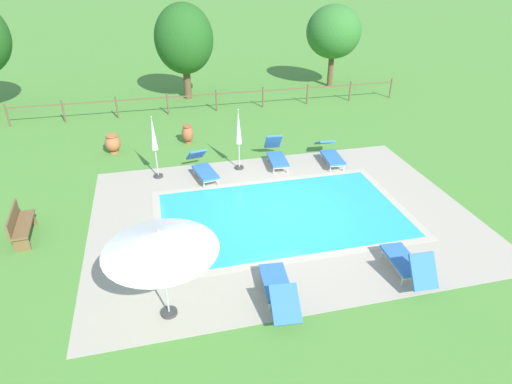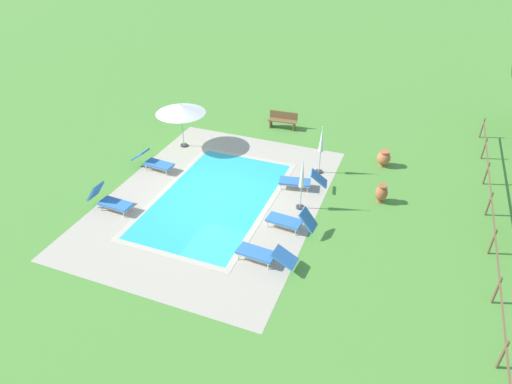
% 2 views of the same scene
% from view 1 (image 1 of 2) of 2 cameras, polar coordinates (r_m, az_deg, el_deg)
% --- Properties ---
extents(ground_plane, '(160.00, 160.00, 0.00)m').
position_cam_1_polar(ground_plane, '(13.24, 3.43, -2.95)').
color(ground_plane, '#518E38').
extents(pool_deck_paving, '(11.29, 8.33, 0.01)m').
position_cam_1_polar(pool_deck_paving, '(13.24, 3.43, -2.94)').
color(pool_deck_paving, '#B2A893').
rests_on(pool_deck_paving, ground).
extents(swimming_pool_water, '(7.15, 4.19, 0.01)m').
position_cam_1_polar(swimming_pool_water, '(13.24, 3.43, -2.93)').
color(swimming_pool_water, '#2DB7C6').
rests_on(swimming_pool_water, ground).
extents(pool_coping_rim, '(7.63, 4.67, 0.01)m').
position_cam_1_polar(pool_coping_rim, '(13.23, 3.43, -2.92)').
color(pool_coping_rim, '#C0B59F').
rests_on(pool_coping_rim, ground).
extents(sun_lounger_north_near_steps, '(0.96, 2.06, 0.87)m').
position_cam_1_polar(sun_lounger_north_near_steps, '(15.37, -7.00, 3.26)').
color(sun_lounger_north_near_steps, '#3370BC').
rests_on(sun_lounger_north_near_steps, ground).
extents(sun_lounger_north_mid, '(0.76, 2.05, 0.83)m').
position_cam_1_polar(sun_lounger_north_mid, '(10.00, 2.95, -12.52)').
color(sun_lounger_north_mid, '#3370BC').
rests_on(sun_lounger_north_mid, ground).
extents(sun_lounger_north_far, '(0.74, 1.89, 0.99)m').
position_cam_1_polar(sun_lounger_north_far, '(16.22, 2.69, 4.95)').
color(sun_lounger_north_far, '#3370BC').
rests_on(sun_lounger_north_far, ground).
extents(sun_lounger_north_end, '(0.69, 1.84, 1.02)m').
position_cam_1_polar(sun_lounger_north_end, '(11.24, 19.31, -8.82)').
color(sun_lounger_north_end, '#3370BC').
rests_on(sun_lounger_north_end, ground).
extents(sun_lounger_south_near_corner, '(0.75, 2.11, 0.71)m').
position_cam_1_polar(sun_lounger_south_near_corner, '(16.64, 9.71, 5.03)').
color(sun_lounger_south_near_corner, '#3370BC').
rests_on(sun_lounger_south_near_corner, ground).
extents(patio_umbrella_open_foreground, '(2.36, 2.36, 2.22)m').
position_cam_1_polar(patio_umbrella_open_foreground, '(8.89, -12.50, -6.33)').
color(patio_umbrella_open_foreground, '#383838').
rests_on(patio_umbrella_open_foreground, ground).
extents(patio_umbrella_closed_row_centre, '(0.32, 0.32, 2.25)m').
position_cam_1_polar(patio_umbrella_closed_row_centre, '(15.21, -13.23, 6.64)').
color(patio_umbrella_closed_row_centre, '#383838').
rests_on(patio_umbrella_closed_row_centre, ground).
extents(patio_umbrella_closed_row_east, '(0.32, 0.32, 2.26)m').
position_cam_1_polar(patio_umbrella_closed_row_east, '(15.47, -2.30, 7.76)').
color(patio_umbrella_closed_row_east, '#383838').
rests_on(patio_umbrella_closed_row_east, ground).
extents(wooden_bench_lawn_side, '(0.54, 1.53, 0.87)m').
position_cam_1_polar(wooden_bench_lawn_side, '(13.55, -28.55, -3.72)').
color(wooden_bench_lawn_side, brown).
rests_on(wooden_bench_lawn_side, ground).
extents(terracotta_urn_near_fence, '(0.60, 0.60, 0.76)m').
position_cam_1_polar(terracotta_urn_near_fence, '(18.06, -18.29, 6.08)').
color(terracotta_urn_near_fence, '#B7663D').
rests_on(terracotta_urn_near_fence, ground).
extents(terracotta_urn_by_tree, '(0.48, 0.48, 0.79)m').
position_cam_1_polar(terracotta_urn_by_tree, '(18.29, -8.96, 7.57)').
color(terracotta_urn_by_tree, '#A85B38').
rests_on(terracotta_urn_by_tree, ground).
extents(perimeter_fence, '(19.17, 0.08, 1.05)m').
position_cam_1_polar(perimeter_fence, '(22.09, -5.23, 12.22)').
color(perimeter_fence, brown).
rests_on(perimeter_fence, ground).
extents(tree_far_west, '(3.00, 3.00, 4.85)m').
position_cam_1_polar(tree_far_west, '(23.84, -9.43, 19.16)').
color(tree_far_west, brown).
rests_on(tree_far_west, ground).
extents(tree_west_mid, '(3.07, 3.07, 4.52)m').
position_cam_1_polar(tree_west_mid, '(26.35, 10.14, 19.95)').
color(tree_west_mid, brown).
rests_on(tree_west_mid, ground).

